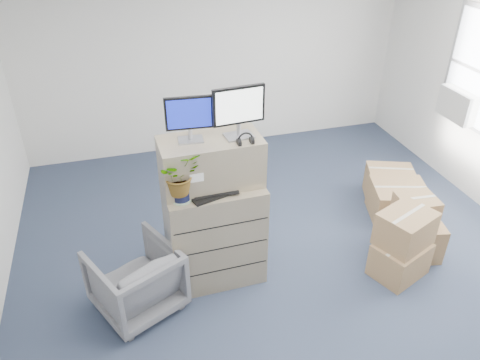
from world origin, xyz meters
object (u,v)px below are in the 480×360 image
object	(u,v)px
monitor_right	(239,109)
water_bottle	(217,173)
filing_cabinet_lower	(215,232)
potted_plant	(180,179)
monitor_left	(189,117)
keyboard	(215,193)
office_chair	(135,277)

from	to	relation	value
monitor_right	water_bottle	size ratio (longest dim) A/B	1.97
filing_cabinet_lower	monitor_right	xyz separation A→B (m)	(0.28, 0.03, 1.35)
potted_plant	monitor_right	bearing A→B (deg)	16.86
monitor_right	potted_plant	size ratio (longest dim) A/B	1.00
monitor_left	monitor_right	distance (m)	0.46
keyboard	potted_plant	size ratio (longest dim) A/B	0.96
filing_cabinet_lower	water_bottle	world-z (taller)	water_bottle
filing_cabinet_lower	monitor_right	world-z (taller)	monitor_right
potted_plant	office_chair	distance (m)	1.13
monitor_left	office_chair	size ratio (longest dim) A/B	0.57
potted_plant	office_chair	bearing A→B (deg)	-169.40
water_bottle	filing_cabinet_lower	bearing A→B (deg)	-154.76
filing_cabinet_lower	water_bottle	size ratio (longest dim) A/B	4.45
monitor_right	keyboard	distance (m)	0.84
water_bottle	office_chair	xyz separation A→B (m)	(-0.92, -0.27, -0.89)
monitor_right	monitor_left	bearing A→B (deg)	169.18
monitor_right	office_chair	world-z (taller)	monitor_right
keyboard	monitor_left	bearing A→B (deg)	109.48
filing_cabinet_lower	water_bottle	bearing A→B (deg)	23.96
monitor_left	water_bottle	world-z (taller)	monitor_left
potted_plant	keyboard	bearing A→B (deg)	1.55
keyboard	office_chair	distance (m)	1.15
keyboard	potted_plant	xyz separation A→B (m)	(-0.32, -0.01, 0.23)
water_bottle	potted_plant	distance (m)	0.44
filing_cabinet_lower	potted_plant	xyz separation A→B (m)	(-0.34, -0.15, 0.81)
potted_plant	water_bottle	bearing A→B (deg)	24.16
office_chair	filing_cabinet_lower	bearing A→B (deg)	170.38
water_bottle	office_chair	size ratio (longest dim) A/B	0.33
monitor_left	filing_cabinet_lower	bearing A→B (deg)	-18.80
filing_cabinet_lower	monitor_left	bearing A→B (deg)	155.09
monitor_left	keyboard	distance (m)	0.78
filing_cabinet_lower	monitor_left	world-z (taller)	monitor_left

